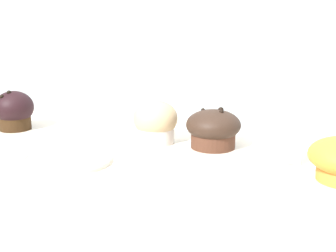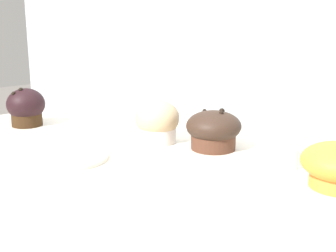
% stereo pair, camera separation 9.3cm
% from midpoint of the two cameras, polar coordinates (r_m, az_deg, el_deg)
% --- Properties ---
extents(wall_back, '(3.20, 0.10, 1.80)m').
position_cam_midpoint_polar(wall_back, '(1.34, 18.31, 2.54)').
color(wall_back, '#A8B2B7').
rests_on(wall_back, ground).
extents(muffin_front_center, '(0.11, 0.11, 0.08)m').
position_cam_midpoint_polar(muffin_front_center, '(0.94, 8.43, -0.50)').
color(muffin_front_center, '#492A1D').
rests_on(muffin_front_center, display_counter).
extents(muffin_back_right, '(0.09, 0.09, 0.09)m').
position_cam_midpoint_polar(muffin_back_right, '(0.97, 1.43, 0.44)').
color(muffin_back_right, silver).
rests_on(muffin_back_right, display_counter).
extents(muffin_front_left, '(0.09, 0.09, 0.09)m').
position_cam_midpoint_polar(muffin_front_left, '(1.15, -14.72, 2.18)').
color(muffin_front_left, '#311F0F').
rests_on(muffin_front_left, display_counter).
extents(serving_plate, '(0.17, 0.17, 0.01)m').
position_cam_midpoint_polar(serving_plate, '(0.89, -9.58, -3.71)').
color(serving_plate, beige).
rests_on(serving_plate, display_counter).
extents(price_card, '(0.06, 0.06, 0.06)m').
position_cam_midpoint_polar(price_card, '(0.85, 17.00, -3.03)').
color(price_card, white).
rests_on(price_card, display_counter).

